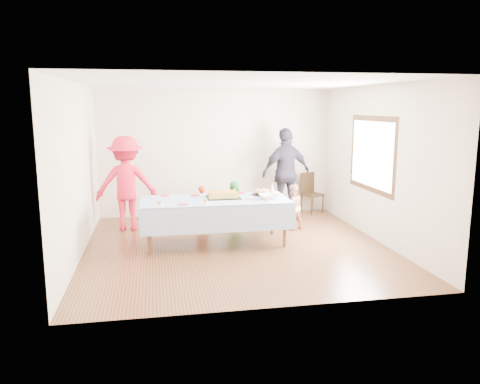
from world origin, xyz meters
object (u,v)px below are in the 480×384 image
object	(u,v)px
party_table	(215,202)
adult_left	(126,183)
dining_chair	(310,190)
birthday_cake	(223,195)

from	to	relation	value
party_table	adult_left	size ratio (longest dim) A/B	1.40
party_table	adult_left	xyz separation A→B (m)	(-1.53, 1.24, 0.17)
dining_chair	adult_left	world-z (taller)	adult_left
party_table	birthday_cake	distance (m)	0.21
birthday_cake	dining_chair	size ratio (longest dim) A/B	0.65
party_table	dining_chair	size ratio (longest dim) A/B	2.82
birthday_cake	adult_left	size ratio (longest dim) A/B	0.32
party_table	adult_left	world-z (taller)	adult_left
party_table	dining_chair	xyz separation A→B (m)	(2.40, 2.03, -0.23)
birthday_cake	adult_left	world-z (taller)	adult_left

